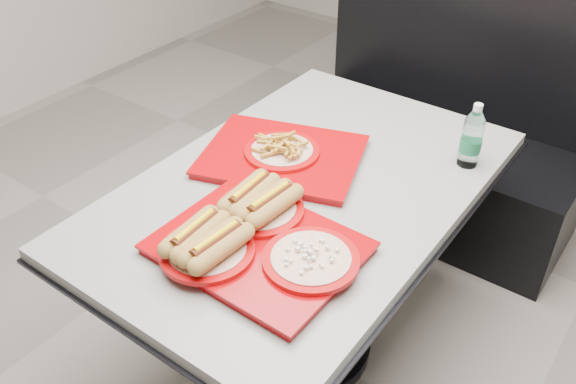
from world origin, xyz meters
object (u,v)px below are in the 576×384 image
Objects in this scene: diner_table at (304,226)px; booth_bench at (440,134)px; tray_near at (253,236)px; tray_far at (282,153)px; water_bottle at (472,139)px.

booth_bench reaches higher than diner_table.
tray_near is 0.44m from tray_far.
tray_far is at bearing 116.36° from tray_near.
diner_table is 0.39m from tray_near.
diner_table is at bearing -25.96° from tray_far.
booth_bench is at bearing 82.52° from tray_far.
water_bottle reaches higher than tray_near.
water_bottle is (0.36, 0.40, 0.26)m from diner_table.
water_bottle is at bearing 34.28° from tray_far.
tray_near is at bearing -87.65° from booth_bench.
booth_bench is 0.90m from water_bottle.
booth_bench is (0.00, 1.09, -0.18)m from diner_table.
water_bottle reaches higher than tray_far.
tray_near reaches higher than tray_far.
water_bottle is at bearing -62.65° from booth_bench.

